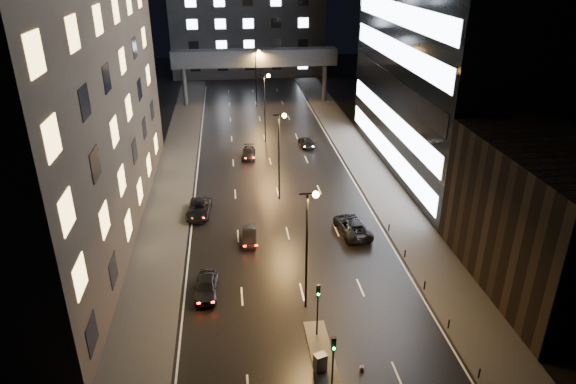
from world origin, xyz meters
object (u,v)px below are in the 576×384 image
at_px(car_away_c, 199,209).
at_px(car_toward_a, 352,226).
at_px(car_away_b, 249,236).
at_px(car_away_d, 249,153).
at_px(car_toward_b, 307,142).
at_px(car_away_a, 206,287).
at_px(utility_cabinet, 320,362).

bearing_deg(car_away_c, car_toward_a, -15.35).
bearing_deg(car_away_b, car_away_d, 91.12).
relative_size(car_away_b, car_toward_b, 0.85).
height_order(car_away_b, car_toward_a, car_toward_a).
relative_size(car_away_a, car_away_c, 0.87).
bearing_deg(car_away_d, car_away_a, -94.55).
xyz_separation_m(car_away_c, car_away_d, (6.21, 16.70, -0.07)).
height_order(car_away_c, car_away_d, car_away_c).
bearing_deg(car_away_c, car_away_b, -45.30).
distance_m(car_away_a, car_toward_a, 16.72).
height_order(car_away_a, car_away_d, car_away_a).
bearing_deg(car_toward_b, car_away_a, 65.15).
xyz_separation_m(car_away_a, car_away_c, (-1.13, 14.48, -0.04)).
relative_size(car_away_c, car_away_d, 1.16).
distance_m(car_toward_a, car_toward_b, 26.05).
height_order(car_away_d, car_toward_a, car_toward_a).
xyz_separation_m(car_away_a, car_away_b, (3.97, 8.25, -0.13)).
bearing_deg(car_away_d, car_toward_a, -63.01).
xyz_separation_m(car_away_b, car_toward_a, (10.35, 0.38, 0.17)).
relative_size(car_away_a, car_away_b, 1.16).
bearing_deg(car_away_a, car_toward_b, 70.89).
height_order(car_away_a, utility_cabinet, car_away_a).
bearing_deg(car_away_a, car_toward_a, 33.58).
bearing_deg(car_away_b, car_away_a, -111.81).
bearing_deg(car_away_b, car_toward_b, 73.60).
distance_m(car_away_a, utility_cabinet, 12.41).
relative_size(car_away_b, utility_cabinet, 2.91).
distance_m(car_away_b, utility_cabinet, 18.33).
xyz_separation_m(car_away_a, utility_cabinet, (7.77, -9.68, 0.05)).
relative_size(car_toward_a, utility_cabinet, 4.39).
xyz_separation_m(car_away_b, utility_cabinet, (3.80, -17.93, 0.18)).
height_order(car_away_a, car_away_b, car_away_a).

